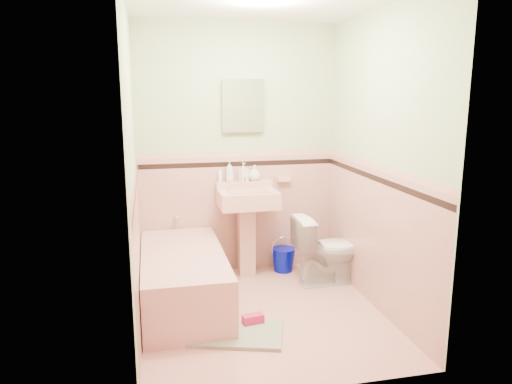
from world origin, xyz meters
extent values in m
plane|color=#DB9A8F|center=(0.00, 0.00, 0.00)|extent=(2.20, 2.20, 0.00)
plane|color=white|center=(0.00, 0.00, 2.50)|extent=(2.20, 2.20, 0.00)
plane|color=#F2E8C5|center=(0.00, 1.10, 1.25)|extent=(2.50, 0.00, 2.50)
plane|color=#F2E8C5|center=(0.00, -1.10, 1.25)|extent=(2.50, 0.00, 2.50)
plane|color=#F2E8C5|center=(-1.00, 0.00, 1.25)|extent=(0.00, 2.50, 2.50)
plane|color=#F2E8C5|center=(1.00, 0.00, 1.25)|extent=(0.00, 2.50, 2.50)
plane|color=#DD9F94|center=(0.00, 1.09, 0.60)|extent=(2.00, 0.00, 2.00)
plane|color=#DD9F94|center=(0.00, -1.09, 0.60)|extent=(2.00, 0.00, 2.00)
plane|color=#DD9F94|center=(-0.99, 0.00, 0.60)|extent=(0.00, 2.20, 2.20)
plane|color=#DD9F94|center=(0.99, 0.00, 0.60)|extent=(0.00, 2.20, 2.20)
plane|color=black|center=(0.00, 1.08, 1.12)|extent=(2.00, 0.00, 2.00)
plane|color=black|center=(0.00, -1.08, 1.12)|extent=(2.00, 0.00, 2.00)
plane|color=black|center=(-0.98, 0.00, 1.12)|extent=(0.00, 2.20, 2.20)
plane|color=black|center=(0.98, 0.00, 1.12)|extent=(0.00, 2.20, 2.20)
plane|color=#DB908B|center=(0.00, 1.08, 1.22)|extent=(2.00, 0.00, 2.00)
plane|color=#DB908B|center=(0.00, -1.08, 1.22)|extent=(2.00, 0.00, 2.00)
plane|color=#DB908B|center=(-0.98, 0.00, 1.22)|extent=(0.00, 2.20, 2.20)
plane|color=#DB908B|center=(0.98, 0.00, 1.22)|extent=(0.00, 2.20, 2.20)
cube|color=#D59C92|center=(-0.63, 0.33, 0.23)|extent=(0.70, 1.50, 0.45)
cylinder|color=silver|center=(-0.63, 1.05, 0.63)|extent=(0.04, 0.12, 0.04)
cylinder|color=silver|center=(0.05, 1.00, 0.95)|extent=(0.02, 0.02, 0.10)
cube|color=white|center=(0.05, 1.07, 1.70)|extent=(0.40, 0.04, 0.51)
cube|color=#D59C92|center=(0.47, 1.06, 0.95)|extent=(0.13, 0.07, 0.04)
imported|color=#B2B2B2|center=(-0.10, 1.04, 1.06)|extent=(0.08, 0.08, 0.21)
imported|color=#B2B2B2|center=(0.05, 1.04, 1.04)|extent=(0.11, 0.11, 0.19)
imported|color=#B2B2B2|center=(0.16, 1.04, 1.03)|extent=(0.13, 0.13, 0.16)
cylinder|color=white|center=(-0.19, 1.04, 1.01)|extent=(0.04, 0.04, 0.12)
imported|color=white|center=(0.78, 0.54, 0.34)|extent=(0.67, 0.40, 0.68)
cube|color=gray|center=(-0.28, -0.30, 0.01)|extent=(0.80, 0.65, 0.03)
cube|color=#BF1E59|center=(-0.12, -0.19, 0.06)|extent=(0.18, 0.10, 0.07)
camera|label=1|loc=(-0.87, -3.69, 1.84)|focal=34.09mm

